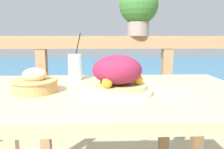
{
  "coord_description": "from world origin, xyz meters",
  "views": [
    {
      "loc": [
        -0.01,
        -0.91,
        1.0
      ],
      "look_at": [
        0.02,
        0.04,
        0.84
      ],
      "focal_mm": 35.0,
      "sensor_mm": 36.0,
      "label": 1
    }
  ],
  "objects_px": {
    "salad_plate": "(117,77)",
    "bread_basket": "(35,83)",
    "drink_glass": "(75,67)",
    "potted_plant": "(139,7)"
  },
  "relations": [
    {
      "from": "potted_plant",
      "to": "bread_basket",
      "type": "bearing_deg",
      "value": -127.81
    },
    {
      "from": "salad_plate",
      "to": "potted_plant",
      "type": "xyz_separation_m",
      "value": [
        0.2,
        0.72,
        0.36
      ]
    },
    {
      "from": "bread_basket",
      "to": "potted_plant",
      "type": "distance_m",
      "value": 0.95
    },
    {
      "from": "drink_glass",
      "to": "potted_plant",
      "type": "bearing_deg",
      "value": 47.33
    },
    {
      "from": "salad_plate",
      "to": "drink_glass",
      "type": "height_order",
      "value": "drink_glass"
    },
    {
      "from": "salad_plate",
      "to": "bread_basket",
      "type": "xyz_separation_m",
      "value": [
        -0.34,
        0.04,
        -0.03
      ]
    },
    {
      "from": "salad_plate",
      "to": "bread_basket",
      "type": "relative_size",
      "value": 1.48
    },
    {
      "from": "salad_plate",
      "to": "drink_glass",
      "type": "relative_size",
      "value": 1.14
    },
    {
      "from": "bread_basket",
      "to": "potted_plant",
      "type": "xyz_separation_m",
      "value": [
        0.53,
        0.69,
        0.39
      ]
    },
    {
      "from": "salad_plate",
      "to": "drink_glass",
      "type": "bearing_deg",
      "value": 125.25
    }
  ]
}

